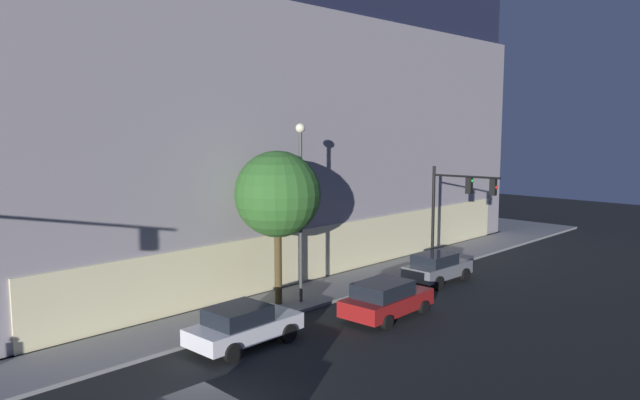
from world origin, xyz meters
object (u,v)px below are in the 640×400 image
object	(u,v)px
car_white	(243,325)
car_grey	(437,267)
modern_building	(179,120)
sidewalk_tree	(278,194)
traffic_light_far_corner	(458,198)
car_red	(386,299)
street_lamp_sidewalk	(301,192)

from	to	relation	value
car_white	car_grey	distance (m)	13.11
modern_building	car_grey	size ratio (longest dim) A/B	9.30
sidewalk_tree	car_grey	distance (m)	10.24
modern_building	car_grey	bearing A→B (deg)	-82.18
traffic_light_far_corner	sidewalk_tree	size ratio (longest dim) A/B	0.83
sidewalk_tree	car_white	size ratio (longest dim) A/B	1.56
sidewalk_tree	car_grey	size ratio (longest dim) A/B	1.73
modern_building	sidewalk_tree	xyz separation A→B (m)	(-6.03, -17.45, -3.58)
sidewalk_tree	car_red	xyz separation A→B (m)	(2.22, -4.53, -4.40)
car_red	traffic_light_far_corner	bearing A→B (deg)	13.37
traffic_light_far_corner	street_lamp_sidewalk	world-z (taller)	street_lamp_sidewalk
sidewalk_tree	car_red	distance (m)	6.69
modern_building	street_lamp_sidewalk	world-z (taller)	modern_building
traffic_light_far_corner	car_red	distance (m)	10.22
modern_building	traffic_light_far_corner	distance (m)	21.02
car_red	car_grey	size ratio (longest dim) A/B	1.11
modern_building	car_red	size ratio (longest dim) A/B	8.35
sidewalk_tree	car_red	world-z (taller)	sidewalk_tree
traffic_light_far_corner	car_grey	size ratio (longest dim) A/B	1.44
street_lamp_sidewalk	car_white	bearing A→B (deg)	-156.36
traffic_light_far_corner	car_white	size ratio (longest dim) A/B	1.30
street_lamp_sidewalk	sidewalk_tree	distance (m)	1.09
modern_building	car_grey	xyz separation A→B (m)	(2.78, -20.27, -7.97)
street_lamp_sidewalk	car_white	distance (m)	7.29
car_red	car_grey	distance (m)	6.80
traffic_light_far_corner	street_lamp_sidewalk	distance (m)	10.84
modern_building	car_red	world-z (taller)	modern_building
traffic_light_far_corner	car_white	world-z (taller)	traffic_light_far_corner
traffic_light_far_corner	car_white	xyz separation A→B (m)	(-15.90, -0.51, -3.44)
traffic_light_far_corner	car_white	bearing A→B (deg)	-178.16
car_white	car_red	xyz separation A→B (m)	(6.53, -1.72, 0.01)
modern_building	car_white	size ratio (longest dim) A/B	8.38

